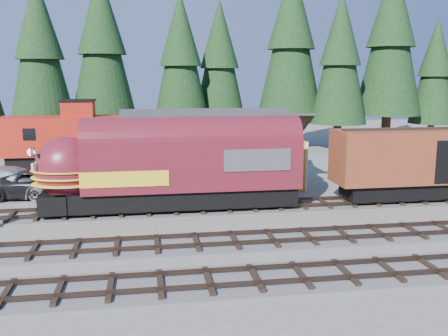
{
  "coord_description": "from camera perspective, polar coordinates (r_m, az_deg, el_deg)",
  "views": [
    {
      "loc": [
        -4.59,
        -23.94,
        7.66
      ],
      "look_at": [
        -0.14,
        4.0,
        2.45
      ],
      "focal_mm": 40.0,
      "sensor_mm": 36.0,
      "label": 1
    }
  ],
  "objects": [
    {
      "name": "pickup_truck_b",
      "position": [
        34.77,
        -22.88,
        -1.52
      ],
      "size": [
        7.06,
        4.44,
        1.91
      ],
      "primitive_type": "imported",
      "rotation": [
        0.0,
        0.0,
        1.28
      ],
      "color": "#9B9DA2",
      "rests_on": "ground"
    },
    {
      "name": "track_spur",
      "position": [
        42.96,
        -16.14,
        -0.17
      ],
      "size": [
        32.0,
        3.2,
        0.33
      ],
      "color": "#4C4947",
      "rests_on": "ground"
    },
    {
      "name": "conifer_backdrop",
      "position": [
        50.8,
        5.66,
        12.97
      ],
      "size": [
        80.15,
        20.55,
        17.14
      ],
      "color": "black",
      "rests_on": "ground"
    },
    {
      "name": "depot",
      "position": [
        35.06,
        -1.45,
        2.74
      ],
      "size": [
        12.8,
        7.0,
        5.3
      ],
      "color": "gold",
      "rests_on": "ground"
    },
    {
      "name": "ground",
      "position": [
        25.55,
        1.74,
        -7.01
      ],
      "size": [
        120.0,
        120.0,
        0.0
      ],
      "primitive_type": "plane",
      "color": "#6B665B",
      "rests_on": "ground"
    },
    {
      "name": "boxcar",
      "position": [
        33.56,
        23.26,
        0.76
      ],
      "size": [
        13.18,
        2.82,
        4.14
      ],
      "color": "black",
      "rests_on": "ground"
    },
    {
      "name": "pickup_truck_a",
      "position": [
        34.04,
        -20.25,
        -1.7
      ],
      "size": [
        6.62,
        3.56,
        1.76
      ],
      "primitive_type": "imported",
      "rotation": [
        0.0,
        0.0,
        1.47
      ],
      "color": "black",
      "rests_on": "ground"
    },
    {
      "name": "track_siding",
      "position": [
        32.42,
        18.03,
        -3.64
      ],
      "size": [
        68.0,
        3.2,
        0.33
      ],
      "color": "#4C4947",
      "rests_on": "ground"
    },
    {
      "name": "track_main_south",
      "position": [
        27.42,
        23.72,
        -6.56
      ],
      "size": [
        68.0,
        3.2,
        0.33
      ],
      "color": "#4C4947",
      "rests_on": "ground"
    },
    {
      "name": "caboose",
      "position": [
        42.7,
        -17.45,
        3.23
      ],
      "size": [
        10.33,
        3.0,
        5.37
      ],
      "color": "black",
      "rests_on": "ground"
    },
    {
      "name": "locomotive",
      "position": [
        28.45,
        -6.77,
        -0.26
      ],
      "size": [
        15.06,
        2.99,
        4.09
      ],
      "color": "black",
      "rests_on": "ground"
    }
  ]
}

